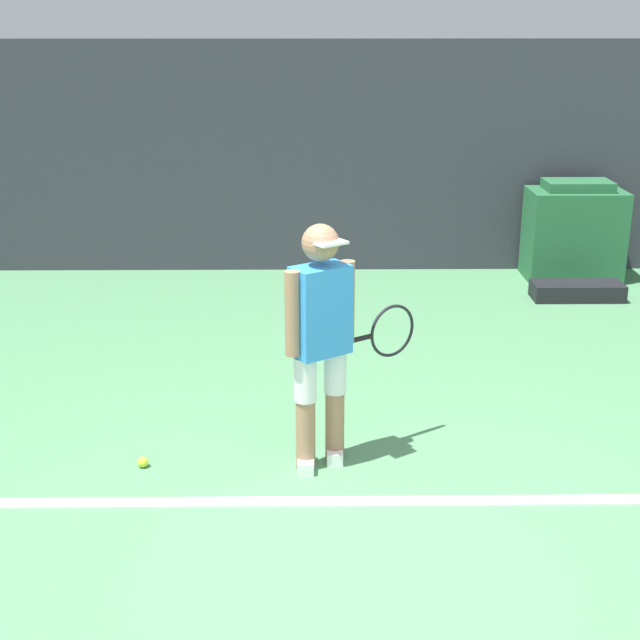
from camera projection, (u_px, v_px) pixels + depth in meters
ground_plane at (361, 567)px, 4.54m from camera, size 24.00×24.00×0.00m
back_wall at (334, 158)px, 9.52m from camera, size 24.00×0.10×2.45m
court_baseline at (355, 501)px, 5.14m from camera, size 21.60×0.10×0.01m
tennis_player at (323, 336)px, 5.34m from camera, size 0.82×0.60×1.53m
tennis_ball at (143, 462)px, 5.54m from camera, size 0.07×0.07×0.07m
covered_chair at (574, 232)px, 9.41m from camera, size 0.98×0.60×1.05m
equipment_bag at (577, 291)px, 8.82m from camera, size 0.89×0.34×0.17m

